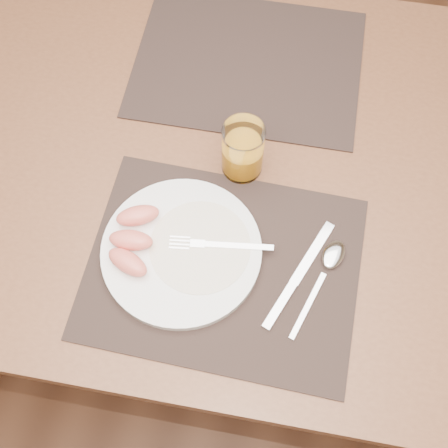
% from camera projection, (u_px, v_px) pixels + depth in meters
% --- Properties ---
extents(ground, '(5.00, 5.00, 0.00)m').
position_uv_depth(ground, '(228.00, 287.00, 1.72)').
color(ground, '#57321E').
rests_on(ground, ground).
extents(table, '(1.40, 0.90, 0.75)m').
position_uv_depth(table, '(230.00, 178.00, 1.11)').
color(table, brown).
rests_on(table, ground).
extents(placemat_near, '(0.46, 0.37, 0.00)m').
position_uv_depth(placemat_near, '(223.00, 267.00, 0.94)').
color(placemat_near, '#2E211C').
rests_on(placemat_near, table).
extents(placemat_far, '(0.45, 0.35, 0.00)m').
position_uv_depth(placemat_far, '(248.00, 63.00, 1.13)').
color(placemat_far, '#2E211C').
rests_on(placemat_far, table).
extents(plate, '(0.27, 0.27, 0.02)m').
position_uv_depth(plate, '(182.00, 251.00, 0.94)').
color(plate, white).
rests_on(plate, placemat_near).
extents(plate_dressing, '(0.17, 0.17, 0.00)m').
position_uv_depth(plate_dressing, '(200.00, 246.00, 0.94)').
color(plate_dressing, white).
rests_on(plate_dressing, plate).
extents(fork, '(0.18, 0.04, 0.00)m').
position_uv_depth(fork, '(212.00, 245.00, 0.94)').
color(fork, silver).
rests_on(fork, plate).
extents(knife, '(0.10, 0.21, 0.01)m').
position_uv_depth(knife, '(294.00, 283.00, 0.92)').
color(knife, silver).
rests_on(knife, placemat_near).
extents(spoon, '(0.08, 0.19, 0.01)m').
position_uv_depth(spoon, '(330.00, 262.00, 0.94)').
color(spoon, silver).
rests_on(spoon, placemat_near).
extents(juice_glass, '(0.07, 0.07, 0.11)m').
position_uv_depth(juice_glass, '(243.00, 152.00, 0.98)').
color(juice_glass, white).
rests_on(juice_glass, placemat_near).
extents(grapefruit_wedges, '(0.09, 0.15, 0.03)m').
position_uv_depth(grapefruit_wedges, '(132.00, 239.00, 0.93)').
color(grapefruit_wedges, '#E5725D').
rests_on(grapefruit_wedges, plate).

